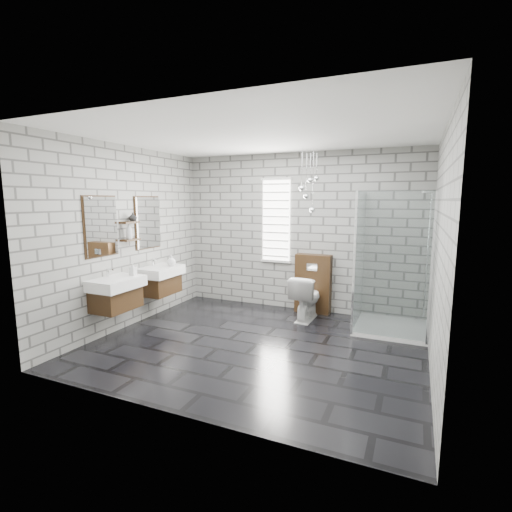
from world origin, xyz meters
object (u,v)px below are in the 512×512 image
Objects in this scene: vanity_left at (114,284)px; toilet at (306,298)px; vanity_right at (159,272)px; shower_enclosure at (384,298)px; cistern_panel at (313,284)px.

toilet is (2.22, 1.82, -0.40)m from vanity_left.
shower_enclosure is (3.41, 0.76, -0.25)m from vanity_right.
cistern_panel is 0.49× the size of shower_enclosure.
cistern_panel reaches higher than toilet.
vanity_left is at bearing -134.70° from cistern_panel.
toilet is at bearing 39.32° from vanity_left.
vanity_right is 2.18× the size of toilet.
vanity_left is 0.77× the size of shower_enclosure.
vanity_right is 3.50m from shower_enclosure.
cistern_panel is at bearing 45.30° from vanity_left.
vanity_right is at bearing -150.03° from cistern_panel.
shower_enclosure reaches higher than vanity_right.
vanity_left is 2.89m from toilet.
shower_enclosure reaches higher than toilet.
shower_enclosure is (3.41, 1.72, -0.25)m from vanity_left.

